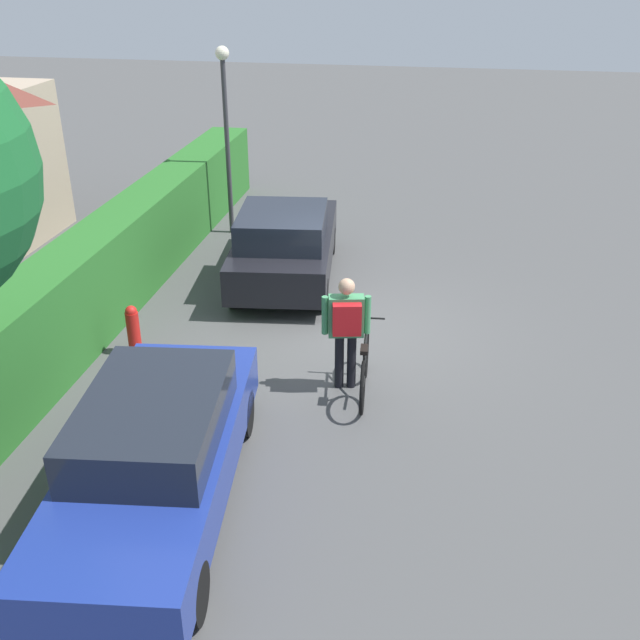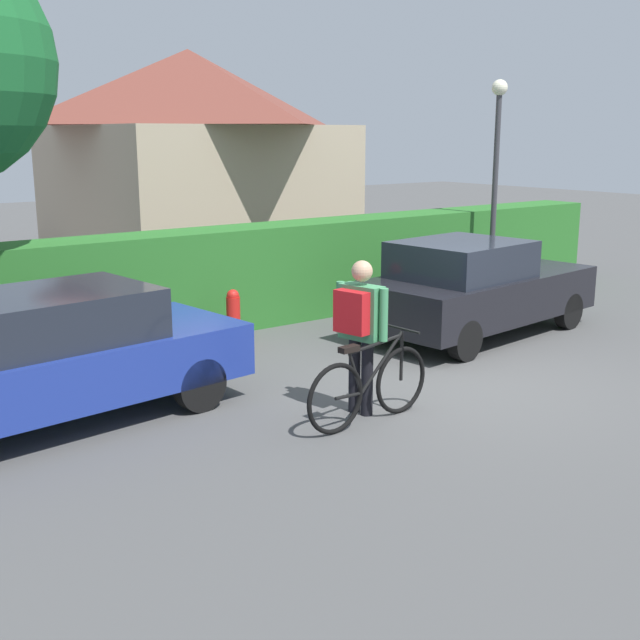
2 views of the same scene
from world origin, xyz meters
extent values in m
plane|color=#4D4D4D|center=(0.00, 0.00, 0.00)|extent=(60.00, 60.00, 0.00)
cube|color=#296B27|center=(0.00, 4.13, 0.78)|extent=(14.79, 0.90, 1.56)
cube|color=tan|center=(1.58, 9.92, 1.58)|extent=(5.27, 5.94, 3.15)
pyramid|color=brown|center=(1.58, 9.92, 3.97)|extent=(5.54, 6.24, 1.63)
cube|color=navy|center=(-4.72, 1.48, 0.60)|extent=(4.53, 2.11, 0.59)
cube|color=#1E232D|center=(-4.63, 1.49, 1.15)|extent=(2.31, 1.67, 0.52)
cylinder|color=black|center=(-3.32, 2.37, 0.30)|extent=(0.62, 0.25, 0.60)
cylinder|color=black|center=(-3.16, 0.93, 0.30)|extent=(0.62, 0.25, 0.60)
cube|color=black|center=(1.87, 1.48, 0.60)|extent=(4.08, 2.15, 0.65)
cube|color=#1E232D|center=(1.44, 1.44, 1.19)|extent=(1.95, 1.71, 0.53)
cylinder|color=black|center=(3.11, 2.40, 0.28)|extent=(0.58, 0.24, 0.56)
cylinder|color=black|center=(3.28, 0.86, 0.28)|extent=(0.58, 0.24, 0.56)
cylinder|color=black|center=(0.46, 2.11, 0.28)|extent=(0.58, 0.24, 0.56)
cylinder|color=black|center=(0.64, 0.57, 0.28)|extent=(0.58, 0.24, 0.56)
torus|color=black|center=(-1.45, -0.44, 0.37)|extent=(0.75, 0.10, 0.74)
torus|color=black|center=(-2.40, -0.51, 0.37)|extent=(0.75, 0.10, 0.74)
cylinder|color=black|center=(-1.74, -0.46, 0.63)|extent=(0.62, 0.08, 0.59)
cylinder|color=black|center=(-2.13, -0.49, 0.59)|extent=(0.22, 0.05, 0.49)
cylinder|color=black|center=(-1.86, -0.47, 0.84)|extent=(0.73, 0.09, 0.10)
cylinder|color=black|center=(-2.22, -0.50, 0.36)|extent=(0.37, 0.06, 0.05)
cylinder|color=black|center=(-1.45, -0.44, 0.64)|extent=(0.04, 0.04, 0.54)
cube|color=black|center=(-2.22, -0.50, 0.86)|extent=(0.23, 0.12, 0.06)
cylinder|color=black|center=(-1.45, -0.44, 0.95)|extent=(0.06, 0.50, 0.03)
cylinder|color=black|center=(-1.82, -0.10, 0.42)|extent=(0.13, 0.13, 0.83)
cylinder|color=black|center=(-1.78, -0.27, 0.42)|extent=(0.13, 0.13, 0.83)
cube|color=#3F8C59|center=(-1.80, -0.19, 1.13)|extent=(0.29, 0.52, 0.59)
sphere|color=tan|center=(-1.80, -0.19, 1.57)|extent=(0.23, 0.23, 0.23)
cylinder|color=#3F8C59|center=(-1.86, 0.10, 1.14)|extent=(0.09, 0.09, 0.56)
cylinder|color=#3F8C59|center=(-1.74, -0.48, 1.14)|extent=(0.09, 0.09, 0.56)
cube|color=red|center=(-1.96, -0.22, 1.16)|extent=(0.24, 0.41, 0.45)
cylinder|color=#38383D|center=(4.12, 3.21, 1.82)|extent=(0.10, 0.10, 3.64)
sphere|color=#F2EDCC|center=(4.12, 3.21, 3.76)|extent=(0.28, 0.28, 0.28)
cylinder|color=red|center=(-1.41, 3.16, 0.35)|extent=(0.20, 0.20, 0.70)
sphere|color=red|center=(-1.41, 3.16, 0.72)|extent=(0.18, 0.18, 0.18)
camera|label=1|loc=(-10.81, -1.43, 5.67)|focal=41.60mm
camera|label=2|loc=(-7.10, -6.54, 2.98)|focal=44.81mm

